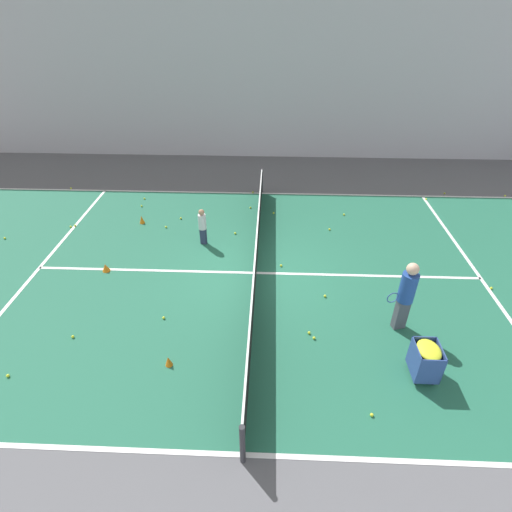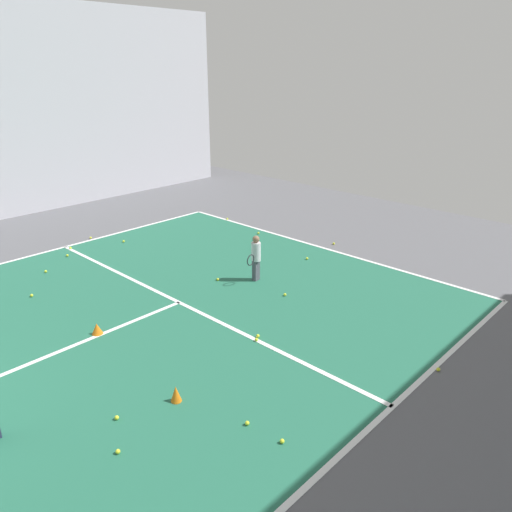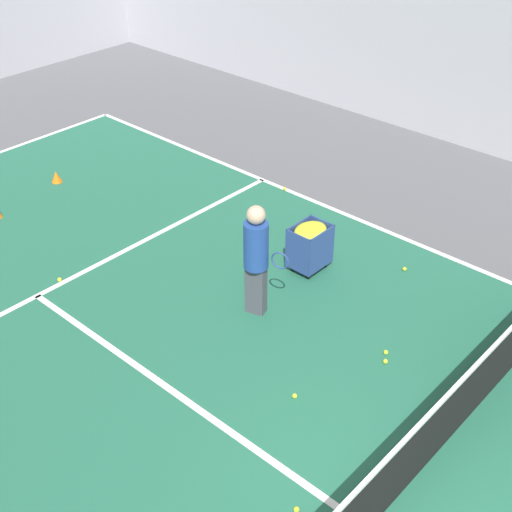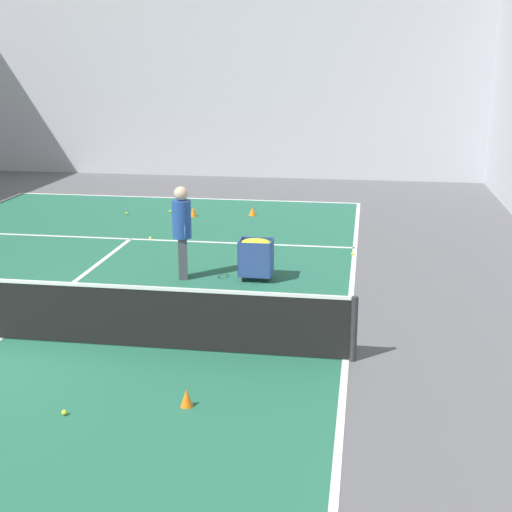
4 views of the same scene
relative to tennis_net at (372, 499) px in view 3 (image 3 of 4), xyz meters
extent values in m
cube|color=white|center=(0.00, 6.31, -0.50)|extent=(10.72, 0.10, 0.00)
cube|color=black|center=(0.00, 0.00, -0.03)|extent=(10.82, 0.03, 0.91)
cube|color=white|center=(0.00, 0.00, 0.45)|extent=(10.82, 0.04, 0.05)
cube|color=#4C4C56|center=(2.04, 3.48, -0.09)|extent=(0.25, 0.33, 0.83)
cylinder|color=#234799|center=(2.04, 3.48, 0.69)|extent=(0.45, 0.45, 0.74)
sphere|color=beige|center=(2.04, 3.48, 1.20)|extent=(0.28, 0.28, 0.28)
torus|color=#2D478C|center=(2.18, 3.15, 0.51)|extent=(0.10, 0.28, 0.28)
cube|color=#2D478C|center=(3.48, 3.60, -0.39)|extent=(0.64, 0.51, 0.02)
cube|color=#2D478C|center=(3.48, 3.36, -0.04)|extent=(0.64, 0.02, 0.69)
cube|color=#2D478C|center=(3.48, 3.85, -0.04)|extent=(0.64, 0.02, 0.69)
cube|color=#2D478C|center=(3.17, 3.60, -0.04)|extent=(0.02, 0.51, 0.69)
cube|color=#2D478C|center=(3.79, 3.60, -0.04)|extent=(0.02, 0.51, 0.69)
ellipsoid|color=yellow|center=(3.48, 3.60, 0.24)|extent=(0.60, 0.47, 0.16)
cylinder|color=black|center=(3.26, 3.43, -0.45)|extent=(0.05, 0.05, 0.12)
cylinder|color=black|center=(3.71, 3.43, -0.45)|extent=(0.05, 0.05, 0.12)
cylinder|color=black|center=(3.26, 3.78, -0.45)|extent=(0.05, 0.05, 0.12)
cylinder|color=black|center=(3.71, 3.78, -0.45)|extent=(0.05, 0.05, 0.12)
cone|color=orange|center=(2.49, 9.35, -0.39)|extent=(0.22, 0.22, 0.24)
sphere|color=yellow|center=(2.53, 1.45, -0.47)|extent=(0.07, 0.07, 0.07)
sphere|color=yellow|center=(5.32, 5.68, -0.47)|extent=(0.07, 0.07, 0.07)
sphere|color=yellow|center=(1.00, 1.86, -0.47)|extent=(0.07, 0.07, 0.07)
sphere|color=yellow|center=(4.50, 2.38, -0.47)|extent=(0.07, 0.07, 0.07)
sphere|color=yellow|center=(0.48, 6.38, -0.47)|extent=(0.07, 0.07, 0.07)
sphere|color=yellow|center=(2.37, 1.34, -0.47)|extent=(0.07, 0.07, 0.07)
sphere|color=yellow|center=(-0.35, 0.72, -0.47)|extent=(0.07, 0.07, 0.07)
camera|label=1|loc=(9.19, 0.38, 6.23)|focal=28.00mm
camera|label=2|loc=(-8.24, -0.12, 4.53)|focal=35.00mm
camera|label=3|loc=(-4.39, -2.32, 6.23)|focal=50.00mm
camera|label=4|loc=(5.54, -9.62, 3.75)|focal=50.00mm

